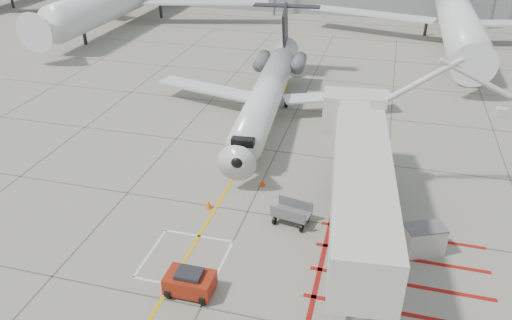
% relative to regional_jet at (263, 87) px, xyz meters
% --- Properties ---
extents(ground_plane, '(260.00, 260.00, 0.00)m').
position_rel_regional_jet_xyz_m(ground_plane, '(1.99, -15.58, -3.54)').
color(ground_plane, gray).
rests_on(ground_plane, ground).
extents(regional_jet, '(23.49, 28.61, 7.08)m').
position_rel_regional_jet_xyz_m(regional_jet, '(0.00, 0.00, 0.00)').
color(regional_jet, silver).
rests_on(regional_jet, ground_plane).
extents(jet_bridge, '(10.77, 19.66, 7.55)m').
position_rel_regional_jet_xyz_m(jet_bridge, '(8.55, -14.34, 0.24)').
color(jet_bridge, silver).
rests_on(jet_bridge, ground_plane).
extents(pushback_tug, '(2.31, 1.45, 1.35)m').
position_rel_regional_jet_xyz_m(pushback_tug, '(1.16, -18.80, -2.87)').
color(pushback_tug, maroon).
rests_on(pushback_tug, ground_plane).
extents(baggage_cart, '(2.34, 1.72, 1.35)m').
position_rel_regional_jet_xyz_m(baggage_cart, '(4.76, -12.00, -2.87)').
color(baggage_cart, '#595A5E').
rests_on(baggage_cart, ground_plane).
extents(ground_power_unit, '(2.38, 1.95, 1.64)m').
position_rel_regional_jet_xyz_m(ground_power_unit, '(12.04, -12.75, -2.72)').
color(ground_power_unit, '#B8B7AF').
rests_on(ground_power_unit, ground_plane).
extents(cone_nose, '(0.38, 0.38, 0.53)m').
position_rel_regional_jet_xyz_m(cone_nose, '(-0.40, -11.82, -3.27)').
color(cone_nose, '#F2570C').
rests_on(cone_nose, ground_plane).
extents(cone_side, '(0.37, 0.37, 0.52)m').
position_rel_regional_jet_xyz_m(cone_side, '(2.12, -8.48, -3.28)').
color(cone_side, red).
rests_on(cone_side, ground_plane).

